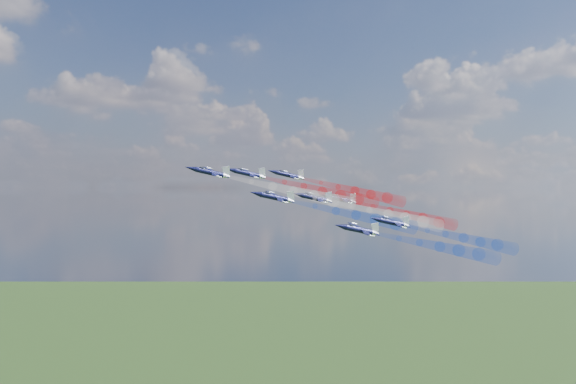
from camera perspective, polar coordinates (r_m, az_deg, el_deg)
jet_lead at (r=157.18m, az=-6.20°, el=1.55°), size 12.39×10.48×6.91m
trail_lead at (r=164.59m, az=0.42°, el=0.07°), size 31.72×9.40×10.54m
jet_inner_left at (r=152.39m, az=-1.11°, el=-0.42°), size 12.39×10.48×6.91m
trail_inner_left at (r=161.54m, az=5.41°, el=-1.83°), size 31.72×9.40×10.54m
jet_inner_right at (r=170.89m, az=-3.24°, el=1.47°), size 12.39×10.48×6.91m
trail_inner_right at (r=179.15m, az=2.73°, el=0.10°), size 31.72×9.40×10.54m
jet_outer_left at (r=146.82m, az=5.60°, el=-2.99°), size 12.39×10.48×6.91m
trail_outer_left at (r=158.12m, az=11.89°, el=-4.24°), size 31.72×9.40×10.54m
jet_center_third at (r=166.35m, az=2.06°, el=-0.47°), size 12.39×10.48×6.91m
trail_center_third at (r=176.36m, az=7.88°, el=-1.76°), size 31.72×9.40×10.54m
jet_outer_right at (r=186.26m, az=-0.05°, el=1.36°), size 12.39×10.48×6.91m
trail_outer_right at (r=195.42m, az=5.29°, el=0.11°), size 31.72×9.40×10.54m
jet_rear_left at (r=163.36m, az=8.17°, el=-2.39°), size 12.39×10.48×6.91m
trail_rear_left at (r=175.24m, az=13.69°, el=-3.55°), size 31.72×9.40×10.54m
jet_rear_right at (r=181.30m, az=4.10°, el=-0.55°), size 12.39×10.48×6.91m
trail_rear_right at (r=191.84m, az=9.35°, el=-1.73°), size 31.72×9.40×10.54m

